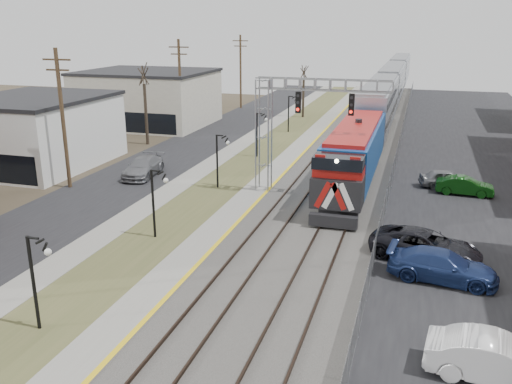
% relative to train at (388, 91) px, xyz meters
% --- Properties ---
extents(street_west, '(7.00, 120.00, 0.04)m').
position_rel_train_xyz_m(street_west, '(-17.00, -31.17, -2.90)').
color(street_west, black).
rests_on(street_west, ground).
extents(sidewalk, '(2.00, 120.00, 0.08)m').
position_rel_train_xyz_m(sidewalk, '(-12.50, -31.17, -2.88)').
color(sidewalk, gray).
rests_on(sidewalk, ground).
extents(grass_median, '(4.00, 120.00, 0.06)m').
position_rel_train_xyz_m(grass_median, '(-9.50, -31.17, -2.89)').
color(grass_median, '#464B28').
rests_on(grass_median, ground).
extents(platform, '(2.00, 120.00, 0.24)m').
position_rel_train_xyz_m(platform, '(-6.50, -31.17, -2.80)').
color(platform, gray).
rests_on(platform, ground).
extents(ballast_bed, '(8.00, 120.00, 0.20)m').
position_rel_train_xyz_m(ballast_bed, '(-1.50, -31.17, -2.82)').
color(ballast_bed, '#595651').
rests_on(ballast_bed, ground).
extents(parking_lot, '(16.00, 120.00, 0.04)m').
position_rel_train_xyz_m(parking_lot, '(10.50, -31.17, -2.90)').
color(parking_lot, black).
rests_on(parking_lot, ground).
extents(platform_edge, '(0.24, 120.00, 0.01)m').
position_rel_train_xyz_m(platform_edge, '(-5.62, -31.17, -2.67)').
color(platform_edge, gold).
rests_on(platform_edge, platform).
extents(track_near, '(1.58, 120.00, 0.15)m').
position_rel_train_xyz_m(track_near, '(-3.50, -31.17, -2.64)').
color(track_near, '#2D2119').
rests_on(track_near, ballast_bed).
extents(track_far, '(1.58, 120.00, 0.15)m').
position_rel_train_xyz_m(track_far, '(-0.00, -31.17, -2.64)').
color(track_far, '#2D2119').
rests_on(track_far, ballast_bed).
extents(train, '(3.00, 85.85, 5.33)m').
position_rel_train_xyz_m(train, '(0.00, 0.00, 0.00)').
color(train, '#124592').
rests_on(train, ground).
extents(signal_gantry, '(9.00, 1.07, 8.15)m').
position_rel_train_xyz_m(signal_gantry, '(-4.28, -38.18, 2.67)').
color(signal_gantry, gray).
rests_on(signal_gantry, ground).
extents(lampposts, '(0.14, 62.14, 4.00)m').
position_rel_train_xyz_m(lampposts, '(-9.50, -47.88, -0.92)').
color(lampposts, black).
rests_on(lampposts, ground).
extents(utility_poles, '(0.28, 80.28, 10.00)m').
position_rel_train_xyz_m(utility_poles, '(-20.00, -41.17, 2.08)').
color(utility_poles, '#4C3823').
rests_on(utility_poles, ground).
extents(fence, '(0.04, 120.00, 1.60)m').
position_rel_train_xyz_m(fence, '(2.70, -31.17, -2.12)').
color(fence, gray).
rests_on(fence, ground).
extents(bare_trees, '(12.30, 42.30, 5.95)m').
position_rel_train_xyz_m(bare_trees, '(-18.16, -27.26, -0.22)').
color(bare_trees, '#382D23').
rests_on(bare_trees, ground).
extents(car_lot_b, '(4.90, 2.14, 1.57)m').
position_rel_train_xyz_m(car_lot_b, '(7.49, -56.41, -2.14)').
color(car_lot_b, white).
rests_on(car_lot_b, ground).
extents(car_lot_c, '(5.99, 3.94, 1.53)m').
position_rel_train_xyz_m(car_lot_c, '(5.12, -46.93, -2.15)').
color(car_lot_c, black).
rests_on(car_lot_c, ground).
extents(car_lot_d, '(5.22, 2.59, 1.46)m').
position_rel_train_xyz_m(car_lot_d, '(5.89, -49.10, -2.19)').
color(car_lot_d, navy).
rests_on(car_lot_d, ground).
extents(car_lot_e, '(4.12, 2.39, 1.32)m').
position_rel_train_xyz_m(car_lot_e, '(6.56, -33.18, -2.26)').
color(car_lot_e, slate).
rests_on(car_lot_e, ground).
extents(car_lot_f, '(3.95, 1.59, 1.28)m').
position_rel_train_xyz_m(car_lot_f, '(7.73, -34.69, -2.28)').
color(car_lot_f, '#0B3B0C').
rests_on(car_lot_f, ground).
extents(car_street_b, '(2.63, 5.32, 1.49)m').
position_rel_train_xyz_m(car_street_b, '(-16.22, -36.91, -2.18)').
color(car_street_b, slate).
rests_on(car_street_b, ground).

